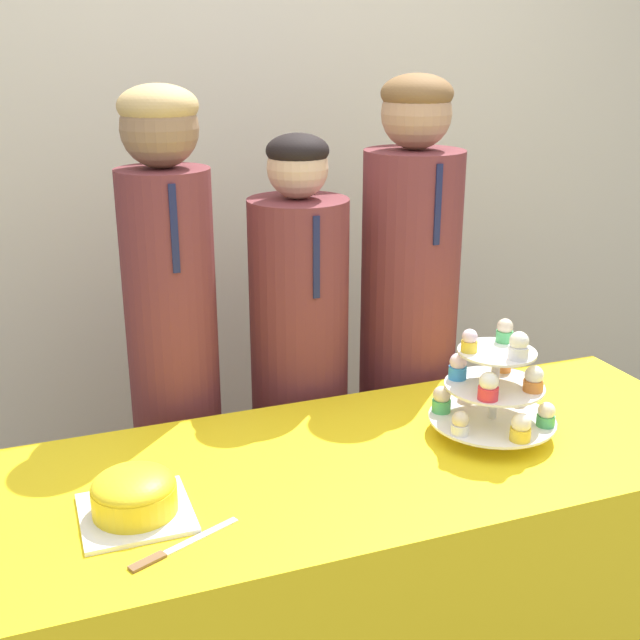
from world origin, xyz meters
TOP-DOWN VIEW (x-y plane):
  - wall_back at (0.00, 1.60)m, footprint 9.00×0.06m
  - table at (0.00, 0.34)m, footprint 1.74×0.68m
  - round_cake at (-0.57, 0.28)m, footprint 0.22×0.22m
  - cake_knife at (-0.54, 0.13)m, footprint 0.23×0.11m
  - cupcake_stand at (0.29, 0.34)m, footprint 0.31×0.31m
  - student_0 at (-0.38, 0.88)m, footprint 0.24×0.25m
  - student_1 at (-0.01, 0.88)m, footprint 0.28×0.29m
  - student_2 at (0.33, 0.88)m, footprint 0.29×0.29m

SIDE VIEW (x-z plane):
  - table at x=0.00m, z-range 0.00..0.78m
  - student_1 at x=-0.01m, z-range -0.04..1.42m
  - student_2 at x=0.33m, z-range -0.03..1.58m
  - cake_knife at x=-0.54m, z-range 0.78..0.78m
  - student_0 at x=-0.38m, z-range 0.00..1.59m
  - round_cake at x=-0.57m, z-range 0.78..0.88m
  - cupcake_stand at x=0.29m, z-range 0.76..1.04m
  - wall_back at x=0.00m, z-range 0.00..2.70m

